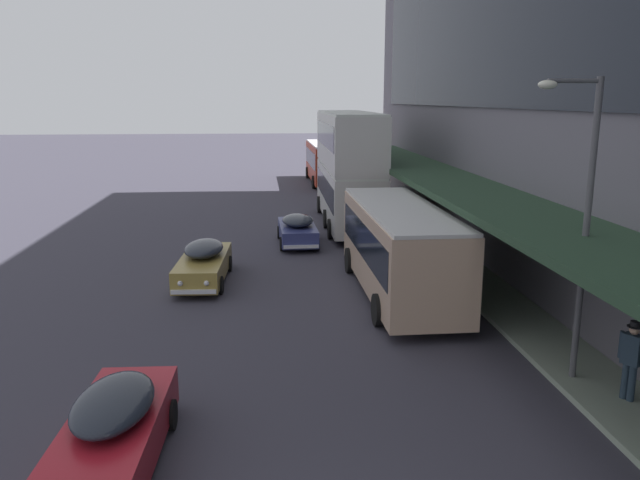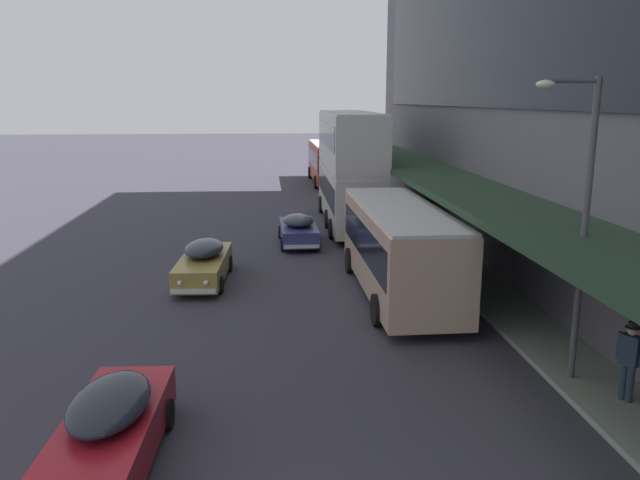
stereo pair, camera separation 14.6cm
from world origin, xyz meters
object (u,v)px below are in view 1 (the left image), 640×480
object	(u,v)px
sedan_oncoming_front	(204,262)
sedan_oncoming_rear	(113,432)
transit_bus_kerbside_rear	(348,165)
transit_bus_kerbside_far	(399,245)
sedan_trailing_near	(297,229)
street_lamp	(581,210)
transit_bus_kerbside_front	(326,160)
pedestrian_at_kerb	(631,357)

from	to	relation	value
sedan_oncoming_front	sedan_oncoming_rear	size ratio (longest dim) A/B	1.01
transit_bus_kerbside_rear	transit_bus_kerbside_far	size ratio (longest dim) A/B	1.22
sedan_oncoming_rear	sedan_trailing_near	size ratio (longest dim) A/B	1.14
sedan_trailing_near	street_lamp	distance (m)	16.78
transit_bus_kerbside_front	sedan_oncoming_front	xyz separation A→B (m)	(-7.48, -27.60, -1.11)
transit_bus_kerbside_rear	sedan_oncoming_front	world-z (taller)	transit_bus_kerbside_rear
transit_bus_kerbside_far	sedan_oncoming_rear	xyz separation A→B (m)	(-7.54, -9.90, -1.08)
pedestrian_at_kerb	street_lamp	bearing A→B (deg)	122.66
sedan_oncoming_rear	pedestrian_at_kerb	size ratio (longest dim) A/B	2.68
sedan_trailing_near	pedestrian_at_kerb	bearing A→B (deg)	-68.71
street_lamp	sedan_oncoming_rear	bearing A→B (deg)	-164.86
transit_bus_kerbside_front	sedan_trailing_near	world-z (taller)	transit_bus_kerbside_front
sedan_oncoming_front	sedan_trailing_near	xyz separation A→B (m)	(3.88, 5.87, -0.03)
transit_bus_kerbside_front	sedan_trailing_near	size ratio (longest dim) A/B	2.26
sedan_oncoming_front	street_lamp	bearing A→B (deg)	-44.88
transit_bus_kerbside_front	sedan_oncoming_front	bearing A→B (deg)	-105.17
transit_bus_kerbside_front	transit_bus_kerbside_far	world-z (taller)	transit_bus_kerbside_front
transit_bus_kerbside_rear	sedan_oncoming_rear	xyz separation A→B (m)	(-7.48, -22.64, -2.52)
pedestrian_at_kerb	street_lamp	size ratio (longest dim) A/B	0.26
transit_bus_kerbside_far	pedestrian_at_kerb	xyz separation A→B (m)	(3.41, -8.42, -0.65)
sedan_oncoming_front	sedan_trailing_near	distance (m)	7.03
transit_bus_kerbside_front	transit_bus_kerbside_rear	size ratio (longest dim) A/B	0.87
sedan_oncoming_front	transit_bus_kerbside_front	bearing A→B (deg)	74.83
transit_bus_kerbside_rear	pedestrian_at_kerb	bearing A→B (deg)	-80.68
transit_bus_kerbside_front	transit_bus_kerbside_rear	world-z (taller)	transit_bus_kerbside_rear
transit_bus_kerbside_rear	sedan_trailing_near	distance (m)	6.00
transit_bus_kerbside_far	sedan_oncoming_rear	size ratio (longest dim) A/B	1.87
sedan_oncoming_front	sedan_oncoming_rear	distance (m)	12.27
transit_bus_kerbside_rear	sedan_trailing_near	world-z (taller)	transit_bus_kerbside_rear
pedestrian_at_kerb	sedan_oncoming_rear	bearing A→B (deg)	-172.31
sedan_trailing_near	sedan_oncoming_front	bearing A→B (deg)	-123.45
transit_bus_kerbside_front	sedan_oncoming_front	size ratio (longest dim) A/B	1.97
transit_bus_kerbside_far	transit_bus_kerbside_front	bearing A→B (deg)	88.99
transit_bus_kerbside_rear	street_lamp	xyz separation A→B (m)	(2.66, -19.89, 1.00)
sedan_oncoming_rear	sedan_trailing_near	bearing A→B (deg)	76.17
sedan_oncoming_front	street_lamp	xyz separation A→B (m)	(9.55, -9.51, 3.51)
transit_bus_kerbside_rear	sedan_oncoming_front	bearing A→B (deg)	-123.59
street_lamp	pedestrian_at_kerb	bearing A→B (deg)	-57.34
transit_bus_kerbside_front	transit_bus_kerbside_far	distance (m)	29.96
sedan_trailing_near	transit_bus_kerbside_front	bearing A→B (deg)	80.58
sedan_oncoming_front	pedestrian_at_kerb	distance (m)	14.96
pedestrian_at_kerb	transit_bus_kerbside_front	bearing A→B (deg)	94.30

